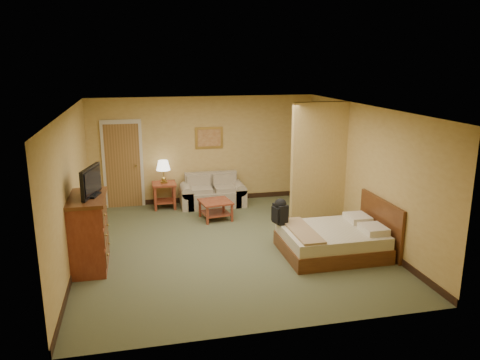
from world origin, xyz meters
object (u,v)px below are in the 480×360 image
object	(u,v)px
coffee_table	(216,206)
bed	(335,240)
loveseat	(213,195)
dresser	(89,232)

from	to	relation	value
coffee_table	bed	world-z (taller)	bed
loveseat	dresser	distance (m)	3.98
loveseat	coffee_table	distance (m)	1.01
coffee_table	dresser	distance (m)	3.21
dresser	bed	xyz separation A→B (m)	(4.30, -0.38, -0.37)
dresser	bed	size ratio (longest dim) A/B	0.67
loveseat	bed	world-z (taller)	bed
loveseat	bed	bearing A→B (deg)	-63.15
loveseat	bed	xyz separation A→B (m)	(1.70, -3.37, 0.01)
dresser	bed	bearing A→B (deg)	-4.99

